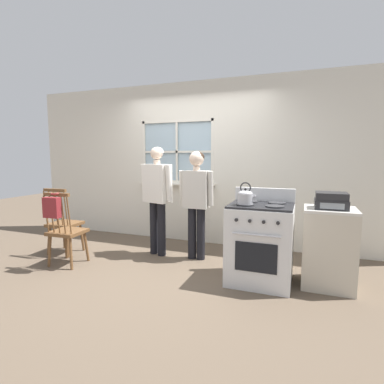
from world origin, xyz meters
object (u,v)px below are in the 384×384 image
object	(u,v)px
chair_near_wall	(64,224)
side_counter	(328,248)
person_elderly_left	(157,191)
stereo	(331,201)
stove	(260,242)
person_teen_center	(197,195)
kettle	(245,196)
handbag	(52,207)
potted_plant	(161,177)
chair_by_window	(66,232)

from	to	relation	value
chair_near_wall	side_counter	size ratio (longest dim) A/B	1.12
person_elderly_left	stereo	distance (m)	2.34
side_counter	stove	bearing A→B (deg)	-168.88
person_teen_center	side_counter	bearing A→B (deg)	-11.94
kettle	handbag	distance (m)	2.41
stove	stereo	xyz separation A→B (m)	(0.74, 0.12, 0.51)
chair_near_wall	stereo	distance (m)	3.71
person_teen_center	potted_plant	bearing A→B (deg)	140.08
side_counter	person_elderly_left	bearing A→B (deg)	172.40
chair_near_wall	person_elderly_left	xyz separation A→B (m)	(1.35, 0.45, 0.51)
kettle	person_teen_center	bearing A→B (deg)	142.89
stove	potted_plant	size ratio (longest dim) A/B	3.22
stove	side_counter	distance (m)	0.75
kettle	potted_plant	xyz separation A→B (m)	(-1.74, 1.37, 0.08)
person_elderly_left	kettle	xyz separation A→B (m)	(1.41, -0.59, 0.06)
person_elderly_left	side_counter	xyz separation A→B (m)	(2.31, -0.31, -0.51)
chair_by_window	chair_near_wall	world-z (taller)	same
chair_near_wall	handbag	world-z (taller)	same
kettle	handbag	xyz separation A→B (m)	(-2.36, -0.47, -0.19)
chair_near_wall	potted_plant	bearing A→B (deg)	-132.28
stove	side_counter	world-z (taller)	stove
chair_by_window	potted_plant	bearing A→B (deg)	-115.25
stove	kettle	bearing A→B (deg)	-140.94
side_counter	person_teen_center	bearing A→B (deg)	168.97
person_elderly_left	handbag	world-z (taller)	person_elderly_left
chair_by_window	stereo	bearing A→B (deg)	-175.22
chair_near_wall	stove	bearing A→B (deg)	177.33
potted_plant	side_counter	bearing A→B (deg)	-22.45
chair_by_window	stove	bearing A→B (deg)	-175.53
potted_plant	person_elderly_left	bearing A→B (deg)	-67.20
person_teen_center	potted_plant	world-z (taller)	person_teen_center
chair_by_window	handbag	xyz separation A→B (m)	(0.02, -0.23, 0.38)
kettle	handbag	world-z (taller)	kettle
potted_plant	side_counter	xyz separation A→B (m)	(2.64, -1.09, -0.66)
stove	stereo	size ratio (longest dim) A/B	3.19
person_elderly_left	person_teen_center	xyz separation A→B (m)	(0.61, 0.02, -0.03)
side_counter	stereo	bearing A→B (deg)	-90.00
person_elderly_left	person_teen_center	size ratio (longest dim) A/B	1.04
kettle	handbag	bearing A→B (deg)	-168.82
person_elderly_left	stove	distance (m)	1.71
potted_plant	chair_near_wall	bearing A→B (deg)	-129.58
potted_plant	handbag	distance (m)	1.95
kettle	potted_plant	distance (m)	2.22
person_elderly_left	stove	bearing A→B (deg)	0.05
kettle	stove	bearing A→B (deg)	39.06
stove	kettle	world-z (taller)	kettle
chair_near_wall	stereo	bearing A→B (deg)	179.27
potted_plant	stereo	bearing A→B (deg)	-22.84
person_teen_center	handbag	xyz separation A→B (m)	(-1.56, -1.07, -0.10)
person_teen_center	potted_plant	size ratio (longest dim) A/B	4.57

